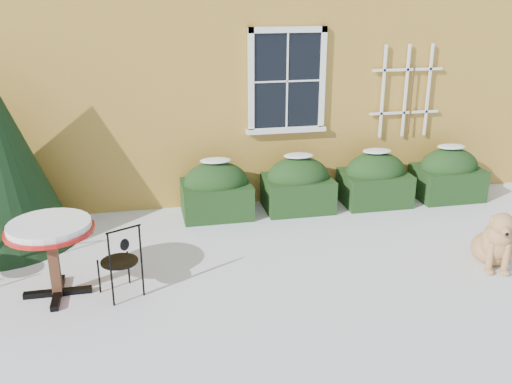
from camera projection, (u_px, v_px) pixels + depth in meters
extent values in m
plane|color=white|center=(274.00, 294.00, 6.59)|extent=(80.00, 80.00, 0.00)
cube|color=gold|center=(198.00, 5.00, 12.03)|extent=(12.00, 8.00, 6.00)
cube|color=black|center=(287.00, 81.00, 8.83)|extent=(1.05, 0.03, 1.45)
cube|color=white|center=(288.00, 30.00, 8.56)|extent=(1.23, 0.06, 0.09)
cube|color=white|center=(286.00, 130.00, 9.08)|extent=(1.23, 0.06, 0.09)
cube|color=white|center=(251.00, 82.00, 8.71)|extent=(0.09, 0.06, 1.63)
cube|color=white|center=(322.00, 80.00, 8.93)|extent=(0.09, 0.06, 1.63)
cube|color=white|center=(287.00, 81.00, 8.81)|extent=(0.02, 0.02, 1.45)
cube|color=white|center=(287.00, 81.00, 8.81)|extent=(1.05, 0.02, 0.02)
cube|color=white|center=(286.00, 130.00, 9.08)|extent=(1.29, 0.14, 0.07)
cube|color=white|center=(383.00, 92.00, 9.19)|extent=(0.04, 0.03, 1.50)
cube|color=white|center=(406.00, 91.00, 9.27)|extent=(0.04, 0.03, 1.50)
cube|color=white|center=(428.00, 90.00, 9.35)|extent=(0.04, 0.03, 1.50)
cube|color=white|center=(404.00, 113.00, 9.39)|extent=(1.20, 0.03, 0.04)
cube|color=white|center=(408.00, 70.00, 9.15)|extent=(1.20, 0.03, 0.04)
cylinder|color=#472D19|center=(411.00, 100.00, 9.32)|extent=(0.02, 0.02, 1.10)
cube|color=black|center=(216.00, 199.00, 8.80)|extent=(1.05, 0.80, 0.52)
ellipsoid|color=black|center=(216.00, 183.00, 8.71)|extent=(1.00, 0.72, 0.67)
ellipsoid|color=white|center=(215.00, 160.00, 8.59)|extent=(0.47, 0.32, 0.06)
cube|color=black|center=(298.00, 193.00, 9.05)|extent=(1.05, 0.80, 0.52)
ellipsoid|color=black|center=(298.00, 178.00, 8.96)|extent=(1.00, 0.72, 0.67)
ellipsoid|color=white|center=(299.00, 156.00, 8.84)|extent=(0.47, 0.32, 0.06)
cube|color=black|center=(374.00, 188.00, 9.30)|extent=(1.05, 0.80, 0.52)
ellipsoid|color=black|center=(375.00, 173.00, 9.21)|extent=(1.00, 0.72, 0.67)
ellipsoid|color=white|center=(377.00, 151.00, 9.09)|extent=(0.47, 0.32, 0.06)
cube|color=black|center=(447.00, 182.00, 9.55)|extent=(1.05, 0.80, 0.52)
ellipsoid|color=black|center=(449.00, 168.00, 9.46)|extent=(1.00, 0.72, 0.67)
ellipsoid|color=white|center=(451.00, 147.00, 9.34)|extent=(0.47, 0.32, 0.06)
cube|color=black|center=(58.00, 292.00, 6.55)|extent=(0.76, 0.09, 0.06)
cube|color=black|center=(58.00, 292.00, 6.55)|extent=(0.09, 0.76, 0.06)
cube|color=#54311C|center=(54.00, 263.00, 6.43)|extent=(0.11, 0.11, 0.81)
cylinder|color=#B5140F|center=(50.00, 230.00, 6.29)|extent=(0.97, 0.97, 0.04)
cylinder|color=white|center=(49.00, 226.00, 6.27)|extent=(0.91, 0.91, 0.08)
cylinder|color=black|center=(128.00, 267.00, 6.76)|extent=(0.02, 0.02, 0.41)
cylinder|color=black|center=(99.00, 276.00, 6.55)|extent=(0.02, 0.02, 0.41)
cylinder|color=black|center=(143.00, 279.00, 6.49)|extent=(0.02, 0.02, 0.41)
cylinder|color=black|center=(113.00, 289.00, 6.28)|extent=(0.02, 0.02, 0.41)
cylinder|color=black|center=(119.00, 261.00, 6.45)|extent=(0.42, 0.42, 0.02)
cylinder|color=black|center=(140.00, 244.00, 6.34)|extent=(0.02, 0.02, 0.46)
cylinder|color=black|center=(109.00, 253.00, 6.13)|extent=(0.02, 0.02, 0.46)
cylinder|color=black|center=(123.00, 229.00, 6.16)|extent=(0.37, 0.20, 0.02)
ellipsoid|color=black|center=(125.00, 245.00, 6.22)|extent=(0.11, 0.07, 0.14)
ellipsoid|color=tan|center=(491.00, 248.00, 7.31)|extent=(0.67, 0.70, 0.41)
ellipsoid|color=tan|center=(497.00, 241.00, 7.07)|extent=(0.49, 0.46, 0.51)
sphere|color=tan|center=(500.00, 235.00, 6.98)|extent=(0.32, 0.32, 0.32)
cylinder|color=tan|center=(490.00, 257.00, 7.02)|extent=(0.08, 0.08, 0.41)
cylinder|color=tan|center=(506.00, 258.00, 6.99)|extent=(0.08, 0.08, 0.41)
ellipsoid|color=tan|center=(489.00, 271.00, 7.03)|extent=(0.11, 0.15, 0.07)
ellipsoid|color=tan|center=(505.00, 272.00, 7.01)|extent=(0.11, 0.15, 0.07)
cylinder|color=tan|center=(500.00, 231.00, 6.95)|extent=(0.26, 0.28, 0.22)
sphere|color=tan|center=(503.00, 224.00, 6.87)|extent=(0.27, 0.27, 0.27)
ellipsoid|color=tan|center=(505.00, 231.00, 6.77)|extent=(0.19, 0.24, 0.12)
sphere|color=black|center=(507.00, 234.00, 6.69)|extent=(0.05, 0.05, 0.05)
ellipsoid|color=tan|center=(492.00, 222.00, 6.92)|extent=(0.09, 0.11, 0.17)
ellipsoid|color=tan|center=(512.00, 223.00, 6.89)|extent=(0.09, 0.11, 0.17)
cylinder|color=tan|center=(500.00, 252.00, 7.52)|extent=(0.13, 0.33, 0.07)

